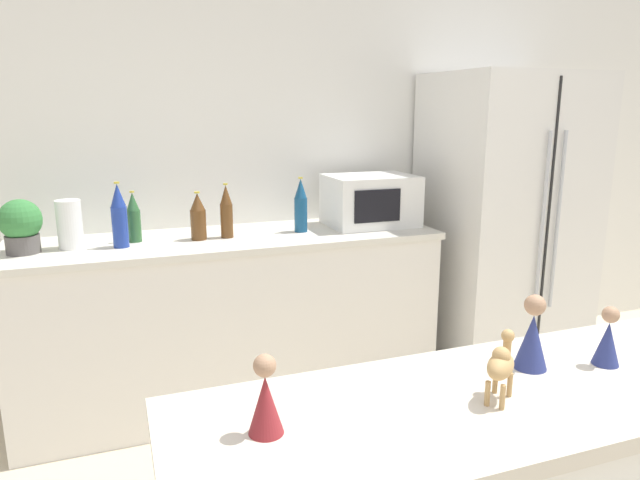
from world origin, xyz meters
TOP-DOWN VIEW (x-y plane):
  - wall_back at (0.00, 2.73)m, footprint 8.00×0.06m
  - back_counter at (-0.26, 2.40)m, footprint 2.18×0.63m
  - refrigerator at (1.38, 2.31)m, footprint 0.85×0.76m
  - potted_plant at (-1.21, 2.37)m, footprint 0.19×0.19m
  - paper_towel_roll at (-1.01, 2.40)m, footprint 0.11×0.11m
  - microwave at (0.55, 2.42)m, footprint 0.48×0.37m
  - back_bottle_0 at (-0.27, 2.38)m, footprint 0.06×0.06m
  - back_bottle_1 at (-0.79, 2.34)m, footprint 0.07×0.07m
  - back_bottle_2 at (0.12, 2.38)m, footprint 0.07×0.07m
  - back_bottle_3 at (-0.72, 2.44)m, footprint 0.07×0.07m
  - back_bottle_4 at (-0.42, 2.38)m, footprint 0.08×0.08m
  - camel_figurine at (-0.10, 0.41)m, footprint 0.10×0.10m
  - wise_man_figurine_blue at (0.06, 0.51)m, footprint 0.07×0.07m
  - wise_man_figurine_crimson at (-0.57, 0.46)m, footprint 0.07×0.07m
  - wise_man_figurine_purple at (0.24, 0.47)m, footprint 0.06×0.06m

SIDE VIEW (x-z plane):
  - back_counter at x=-0.26m, z-range 0.00..0.91m
  - refrigerator at x=1.38m, z-range 0.00..1.75m
  - paper_towel_roll at x=-1.01m, z-range 0.91..1.14m
  - back_bottle_4 at x=-0.42m, z-range 0.91..1.15m
  - back_bottle_3 at x=-0.72m, z-range 0.91..1.16m
  - wise_man_figurine_purple at x=0.24m, z-range 0.97..1.11m
  - potted_plant at x=-1.21m, z-range 0.92..1.16m
  - back_bottle_0 at x=-0.27m, z-range 0.90..1.18m
  - wise_man_figurine_crimson at x=-0.57m, z-range 0.97..1.12m
  - back_bottle_2 at x=0.12m, z-range 0.90..1.20m
  - microwave at x=0.55m, z-range 0.91..1.19m
  - wise_man_figurine_blue at x=0.06m, z-range 0.97..1.14m
  - camel_figurine at x=-0.10m, z-range 0.99..1.13m
  - back_bottle_1 at x=-0.79m, z-range 0.90..1.22m
  - wall_back at x=0.00m, z-range 0.00..2.55m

